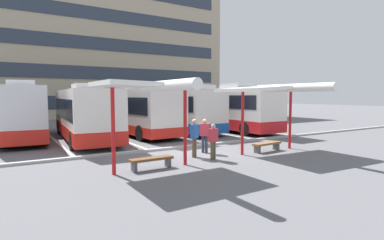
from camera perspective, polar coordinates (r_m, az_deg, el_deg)
name	(u,v)px	position (r m, az deg, el deg)	size (l,w,h in m)	color
ground_plane	(198,152)	(15.14, 1.20, -6.11)	(160.00, 160.00, 0.00)	slate
terminal_building	(72,35)	(45.62, -21.62, 14.58)	(42.24, 10.36, 24.71)	tan
coach_bus_0	(23,112)	(22.55, -29.17, 1.24)	(3.09, 10.49, 3.72)	silver
coach_bus_1	(84,114)	(20.66, -19.55, 1.03)	(3.28, 11.08, 3.52)	silver
coach_bus_2	(134,111)	(22.66, -10.76, 1.68)	(3.12, 10.53, 3.61)	silver
coach_bus_3	(176,109)	(24.39, -3.10, 2.00)	(2.74, 10.52, 3.67)	silver
coach_bus_4	(225,109)	(25.00, 6.16, 2.10)	(2.61, 10.83, 3.75)	silver
lane_stripe_1	(54,139)	(21.54, -24.47, -3.32)	(0.16, 14.00, 0.01)	white
lane_stripe_2	(110,135)	(22.27, -15.12, -2.82)	(0.16, 14.00, 0.01)	white
lane_stripe_3	(157,132)	(23.56, -6.59, -2.29)	(0.16, 14.00, 0.01)	white
lane_stripe_4	(197,129)	(25.31, 0.91, -1.79)	(0.16, 14.00, 0.01)	white
lane_stripe_5	(231,127)	(27.43, 7.35, -1.33)	(0.16, 14.00, 0.01)	white
waiting_shelter_0	(154,88)	(11.27, -7.12, 5.98)	(3.94, 4.64, 3.33)	red
bench_0	(152,160)	(11.80, -7.60, -7.54)	(1.73, 0.47, 0.45)	brown
waiting_shelter_1	(273,89)	(15.44, 14.87, 5.60)	(4.31, 5.26, 3.42)	red
bench_1	(267,145)	(15.83, 13.90, -4.53)	(1.82, 0.61, 0.45)	brown
platform_kerb	(183,147)	(16.41, -1.70, -5.06)	(44.00, 0.24, 0.12)	#ADADA8
waiting_passenger_0	(213,139)	(13.38, 3.99, -3.61)	(0.50, 0.35, 1.58)	brown
waiting_passenger_1	(194,135)	(13.87, 0.43, -2.83)	(0.54, 0.47, 1.74)	brown
waiting_passenger_2	(205,133)	(14.96, 2.39, -2.51)	(0.52, 0.45, 1.67)	#33384C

